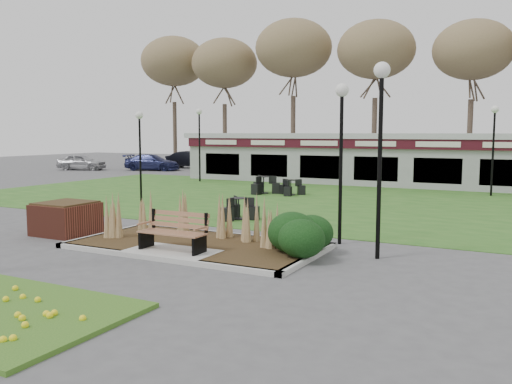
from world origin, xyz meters
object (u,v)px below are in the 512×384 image
at_px(lamp_post_mid_left, 140,136).
at_px(bistro_set_c, 239,212).
at_px(food_pavilion, 383,159).
at_px(car_silver, 82,162).
at_px(lamp_post_near_right, 381,117).
at_px(lamp_post_far_right, 494,130).
at_px(bistro_set_a, 264,188).
at_px(brick_planter, 66,218).
at_px(bistro_set_b, 291,190).
at_px(park_bench, 174,231).
at_px(car_blue, 152,162).
at_px(lamp_post_mid_right, 341,128).
at_px(lamp_post_far_left, 199,128).
at_px(car_black, 192,160).

distance_m(lamp_post_mid_left, bistro_set_c, 6.62).
bearing_deg(food_pavilion, car_silver, 177.09).
bearing_deg(lamp_post_near_right, lamp_post_far_right, 84.56).
distance_m(food_pavilion, bistro_set_a, 8.13).
relative_size(lamp_post_mid_left, car_silver, 1.02).
height_order(brick_planter, bistro_set_b, brick_planter).
xyz_separation_m(park_bench, bistro_set_b, (-2.55, 12.76, -0.33)).
relative_size(lamp_post_mid_left, bistro_set_b, 2.88).
height_order(lamp_post_near_right, car_blue, lamp_post_near_right).
bearing_deg(bistro_set_b, lamp_post_mid_right, -59.60).
relative_size(food_pavilion, lamp_post_far_right, 5.89).
bearing_deg(car_silver, lamp_post_far_left, -126.07).
relative_size(lamp_post_mid_right, car_silver, 1.13).
relative_size(lamp_post_mid_left, car_blue, 0.89).
distance_m(lamp_post_near_right, bistro_set_a, 14.04).
bearing_deg(lamp_post_near_right, food_pavilion, 104.04).
distance_m(lamp_post_far_left, bistro_set_a, 8.03).
height_order(lamp_post_mid_left, bistro_set_c, lamp_post_mid_left).
relative_size(food_pavilion, bistro_set_b, 18.57).
distance_m(food_pavilion, lamp_post_far_left, 10.83).
distance_m(park_bench, lamp_post_near_right, 5.56).
distance_m(bistro_set_a, car_black, 19.57).
distance_m(food_pavilion, bistro_set_b, 7.51).
xyz_separation_m(park_bench, car_silver, (-24.09, 20.94, 0.05)).
bearing_deg(park_bench, bistro_set_a, 107.32).
bearing_deg(lamp_post_mid_right, bistro_set_c, 152.50).
relative_size(lamp_post_far_left, car_blue, 1.01).
xyz_separation_m(bistro_set_c, car_black, (-16.36, 21.39, 0.44)).
bearing_deg(car_black, bistro_set_a, -146.47).
xyz_separation_m(brick_planter, car_silver, (-19.69, 20.19, 0.16)).
distance_m(lamp_post_far_right, car_silver, 30.35).
bearing_deg(bistro_set_b, bistro_set_c, -79.90).
bearing_deg(lamp_post_near_right, lamp_post_far_left, 134.76).
bearing_deg(car_silver, lamp_post_mid_right, -142.46).
height_order(food_pavilion, bistro_set_b, food_pavilion).
height_order(lamp_post_mid_right, bistro_set_c, lamp_post_mid_right).
bearing_deg(lamp_post_mid_left, car_black, 118.54).
xyz_separation_m(lamp_post_mid_left, lamp_post_far_right, (12.90, 9.40, 0.26)).
bearing_deg(lamp_post_far_right, brick_planter, -122.73).
distance_m(bistro_set_c, car_silver, 27.66).
bearing_deg(lamp_post_far_right, lamp_post_mid_right, -101.41).
bearing_deg(bistro_set_b, car_silver, 159.21).
bearing_deg(bistro_set_b, lamp_post_far_left, 152.68).
bearing_deg(food_pavilion, brick_planter, -103.06).
bearing_deg(park_bench, car_silver, 139.00).
xyz_separation_m(lamp_post_mid_right, lamp_post_far_left, (-13.40, 13.65, 0.11)).
xyz_separation_m(lamp_post_far_right, bistro_set_b, (-8.42, -3.97, -2.79)).
bearing_deg(lamp_post_mid_left, food_pavilion, 60.41).
relative_size(brick_planter, lamp_post_near_right, 0.33).
xyz_separation_m(lamp_post_far_right, car_blue, (-24.75, 6.38, -2.42)).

